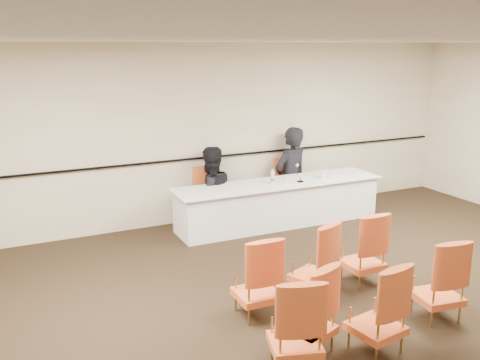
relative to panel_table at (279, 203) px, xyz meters
name	(u,v)px	position (x,y,z in m)	size (l,w,h in m)	color
floor	(346,321)	(-0.98, -3.20, -0.36)	(10.00, 10.00, 0.00)	black
ceiling	(361,41)	(-0.98, -3.20, 2.64)	(10.00, 10.00, 0.00)	silver
wall_back	(206,134)	(-0.98, 0.80, 1.14)	(10.00, 0.04, 3.00)	beige
wall_rail	(207,157)	(-0.98, 0.76, 0.74)	(9.80, 0.04, 0.03)	black
panel_table	(279,203)	(0.00, 0.00, 0.00)	(3.63, 0.84, 0.73)	white
panelist_main	(291,181)	(0.55, 0.54, 0.20)	(0.72, 0.47, 1.97)	black
panelist_main_chair	(290,186)	(0.55, 0.54, 0.11)	(0.50, 0.50, 0.95)	#E25828
panelist_second	(210,198)	(-1.02, 0.56, 0.08)	(0.86, 0.67, 1.76)	black
panelist_second_chair	(210,196)	(-1.02, 0.56, 0.11)	(0.50, 0.50, 0.95)	#E25828
papers	(304,179)	(0.48, -0.01, 0.37)	(0.30, 0.22, 0.00)	white
microphone	(300,174)	(0.33, -0.13, 0.51)	(0.10, 0.21, 0.29)	black
water_bottle	(273,176)	(-0.13, 0.00, 0.48)	(0.07, 0.07, 0.24)	teal
drinking_glass	(285,181)	(0.04, -0.13, 0.41)	(0.06, 0.06, 0.10)	silver
coffee_cup	(322,175)	(0.78, -0.11, 0.44)	(0.09, 0.09, 0.15)	silver
aud_chair_front_left	(257,276)	(-1.80, -2.64, 0.11)	(0.50, 0.50, 0.95)	#E25828
aud_chair_front_mid	(314,259)	(-0.97, -2.52, 0.11)	(0.50, 0.50, 0.95)	#E25828
aud_chair_front_right	(363,247)	(-0.19, -2.46, 0.11)	(0.50, 0.50, 0.95)	#E25828
aud_chair_back_left	(307,308)	(-1.71, -3.52, 0.11)	(0.50, 0.50, 0.95)	#E25828
aud_chair_back_mid	(377,307)	(-1.08, -3.80, 0.11)	(0.50, 0.50, 0.95)	#E25828
aud_chair_back_right	(438,278)	(-0.03, -3.56, 0.11)	(0.50, 0.50, 0.95)	#E25828
aud_chair_extra	(295,322)	(-1.95, -3.70, 0.11)	(0.50, 0.50, 0.95)	#E25828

